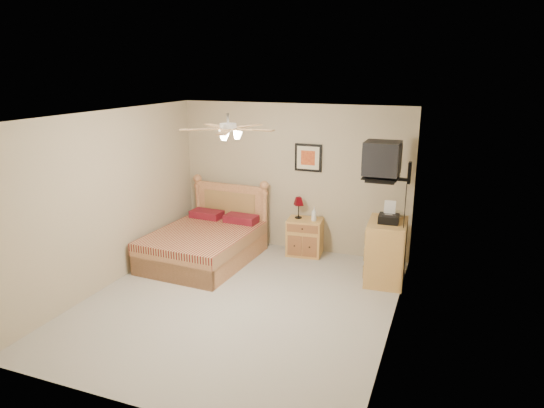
{
  "coord_description": "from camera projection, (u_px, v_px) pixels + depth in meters",
  "views": [
    {
      "loc": [
        2.54,
        -5.39,
        3.05
      ],
      "look_at": [
        0.14,
        0.9,
        1.16
      ],
      "focal_mm": 32.0,
      "sensor_mm": 36.0,
      "label": 1
    }
  ],
  "objects": [
    {
      "name": "framed_picture",
      "position": [
        308.0,
        158.0,
        8.02
      ],
      "size": [
        0.46,
        0.04,
        0.46
      ],
      "primitive_type": "cube",
      "color": "black",
      "rests_on": "wall_back"
    },
    {
      "name": "bed",
      "position": [
        203.0,
        226.0,
        7.78
      ],
      "size": [
        1.52,
        1.95,
        1.22
      ],
      "primitive_type": null,
      "rotation": [
        0.0,
        0.0,
        -0.05
      ],
      "color": "#A0613A",
      "rests_on": "ground"
    },
    {
      "name": "dresser",
      "position": [
        386.0,
        251.0,
        7.09
      ],
      "size": [
        0.59,
        0.81,
        0.92
      ],
      "primitive_type": "cube",
      "rotation": [
        0.0,
        0.0,
        0.06
      ],
      "color": "#C18647",
      "rests_on": "ground"
    },
    {
      "name": "nightstand",
      "position": [
        305.0,
        237.0,
        8.16
      ],
      "size": [
        0.61,
        0.48,
        0.62
      ],
      "primitive_type": "cube",
      "rotation": [
        0.0,
        0.0,
        0.1
      ],
      "color": "#BA834A",
      "rests_on": "ground"
    },
    {
      "name": "wall_right",
      "position": [
        397.0,
        232.0,
        5.52
      ],
      "size": [
        0.04,
        4.5,
        2.5
      ],
      "primitive_type": "cube",
      "color": "tan",
      "rests_on": "ground"
    },
    {
      "name": "ceiling_fan",
      "position": [
        228.0,
        129.0,
        5.72
      ],
      "size": [
        1.14,
        1.14,
        0.28
      ],
      "primitive_type": null,
      "color": "white",
      "rests_on": "ceiling"
    },
    {
      "name": "wall_back",
      "position": [
        293.0,
        178.0,
        8.23
      ],
      "size": [
        4.0,
        0.04,
        2.5
      ],
      "primitive_type": "cube",
      "color": "tan",
      "rests_on": "ground"
    },
    {
      "name": "lotion_bottle",
      "position": [
        314.0,
        214.0,
        7.96
      ],
      "size": [
        0.1,
        0.1,
        0.23
      ],
      "primitive_type": "imported",
      "rotation": [
        0.0,
        0.0,
        0.14
      ],
      "color": "white",
      "rests_on": "nightstand"
    },
    {
      "name": "floor",
      "position": [
        239.0,
        302.0,
        6.54
      ],
      "size": [
        4.5,
        4.5,
        0.0
      ],
      "primitive_type": "plane",
      "color": "#A19C91",
      "rests_on": "ground"
    },
    {
      "name": "magazine_lower",
      "position": [
        390.0,
        215.0,
        7.25
      ],
      "size": [
        0.28,
        0.31,
        0.02
      ],
      "primitive_type": "imported",
      "rotation": [
        0.0,
        0.0,
        -0.41
      ],
      "color": "beige",
      "rests_on": "dresser"
    },
    {
      "name": "wall_front",
      "position": [
        127.0,
        284.0,
        4.18
      ],
      "size": [
        4.0,
        0.04,
        2.5
      ],
      "primitive_type": "cube",
      "color": "tan",
      "rests_on": "ground"
    },
    {
      "name": "wall_tv",
      "position": [
        393.0,
        162.0,
        6.66
      ],
      "size": [
        0.56,
        0.46,
        0.58
      ],
      "primitive_type": null,
      "color": "black",
      "rests_on": "wall_right"
    },
    {
      "name": "ceiling",
      "position": [
        235.0,
        115.0,
        5.87
      ],
      "size": [
        4.0,
        4.5,
        0.04
      ],
      "primitive_type": "cube",
      "color": "white",
      "rests_on": "ground"
    },
    {
      "name": "table_lamp",
      "position": [
        299.0,
        208.0,
        8.1
      ],
      "size": [
        0.23,
        0.23,
        0.36
      ],
      "primitive_type": null,
      "rotation": [
        0.0,
        0.0,
        -0.2
      ],
      "color": "#4F0108",
      "rests_on": "nightstand"
    },
    {
      "name": "fax_machine",
      "position": [
        389.0,
        212.0,
        6.88
      ],
      "size": [
        0.3,
        0.32,
        0.3
      ],
      "primitive_type": null,
      "rotation": [
        0.0,
        0.0,
        0.05
      ],
      "color": "black",
      "rests_on": "dresser"
    },
    {
      "name": "wall_left",
      "position": [
        110.0,
        199.0,
        6.89
      ],
      "size": [
        0.04,
        4.5,
        2.5
      ],
      "primitive_type": "cube",
      "color": "tan",
      "rests_on": "ground"
    },
    {
      "name": "magazine_upper",
      "position": [
        390.0,
        213.0,
        7.24
      ],
      "size": [
        0.26,
        0.31,
        0.02
      ],
      "primitive_type": "imported",
      "rotation": [
        0.0,
        0.0,
        0.28
      ],
      "color": "gray",
      "rests_on": "magazine_lower"
    }
  ]
}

